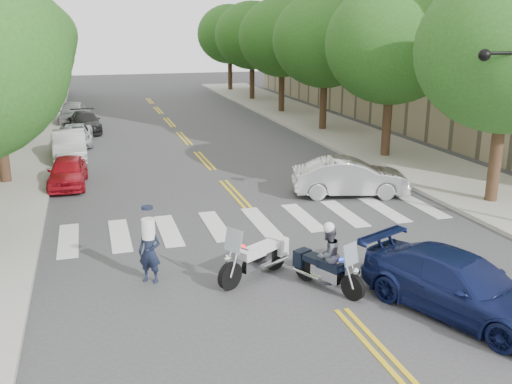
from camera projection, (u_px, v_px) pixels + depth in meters
name	position (u px, v px, depth m)	size (l,w,h in m)	color
ground	(341.00, 310.00, 13.30)	(140.00, 140.00, 0.00)	#38383A
sidewalk_left	(10.00, 146.00, 30.94)	(5.00, 60.00, 0.15)	#9E9991
sidewalk_right	(333.00, 129.00, 36.11)	(5.00, 60.00, 0.15)	#9E9991
tree_l_2	(12.00, 42.00, 29.59)	(6.40, 6.40, 8.45)	#382316
tree_l_3	(26.00, 39.00, 36.96)	(6.40, 6.40, 8.45)	#382316
tree_l_4	(35.00, 37.00, 44.32)	(6.40, 6.40, 8.45)	#382316
tree_l_5	(41.00, 35.00, 51.68)	(6.40, 6.40, 8.45)	#382316
tree_r_0	(509.00, 50.00, 19.66)	(6.40, 6.40, 8.45)	#382316
tree_r_1	(392.00, 44.00, 27.02)	(6.40, 6.40, 8.45)	#382316
tree_r_2	(325.00, 40.00, 34.38)	(6.40, 6.40, 8.45)	#382316
tree_r_3	(282.00, 37.00, 41.75)	(6.40, 6.40, 8.45)	#382316
tree_r_4	(252.00, 36.00, 49.11)	(6.40, 6.40, 8.45)	#382316
tree_r_5	(230.00, 34.00, 56.47)	(6.40, 6.40, 8.45)	#382316
motorcycle_police	(326.00, 259.00, 14.18)	(1.19, 2.05, 1.78)	black
motorcycle_parked	(259.00, 257.00, 14.94)	(2.20, 1.47, 1.56)	black
officer_standing	(150.00, 252.00, 14.55)	(0.60, 0.39, 1.65)	#161D32
convertible	(350.00, 177.00, 22.07)	(1.54, 4.43, 1.46)	#B1B1B3
sedan_blue	(459.00, 285.00, 12.97)	(1.93, 4.76, 1.38)	#101946
parked_car_a	(68.00, 172.00, 23.37)	(1.46, 3.62, 1.23)	#B0121E
parked_car_b	(70.00, 146.00, 27.95)	(1.52, 4.35, 1.43)	#B9B9B9
parked_car_c	(75.00, 135.00, 31.51)	(1.85, 4.02, 1.12)	#BABDC3
parked_car_d	(85.00, 122.00, 35.35)	(1.76, 4.32, 1.25)	black
parked_car_e	(73.00, 113.00, 38.53)	(1.69, 4.21, 1.43)	#A1A2A6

